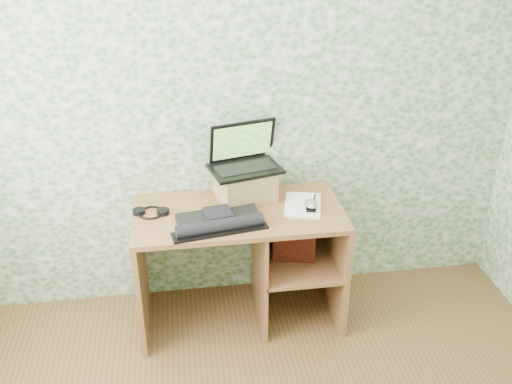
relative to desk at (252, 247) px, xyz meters
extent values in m
plane|color=silver|center=(-0.08, 0.28, 0.82)|extent=(3.50, 0.00, 3.50)
cube|color=brown|center=(-0.08, -0.03, 0.25)|extent=(1.20, 0.60, 0.03)
cube|color=brown|center=(-0.66, -0.03, -0.12)|extent=(0.03, 0.60, 0.72)
cube|color=brown|center=(0.51, -0.03, -0.12)|extent=(0.03, 0.60, 0.72)
cube|color=brown|center=(0.04, -0.03, -0.12)|extent=(0.02, 0.56, 0.72)
cube|color=brown|center=(0.27, -0.03, -0.10)|extent=(0.46, 0.56, 0.02)
cube|color=brown|center=(0.28, 0.26, -0.12)|extent=(0.48, 0.02, 0.72)
cube|color=#9E7347|center=(-0.02, 0.12, 0.36)|extent=(0.37, 0.33, 0.19)
cube|color=black|center=(-0.02, 0.12, 0.47)|extent=(0.45, 0.36, 0.02)
cube|color=black|center=(-0.02, 0.11, 0.48)|extent=(0.37, 0.23, 0.00)
cube|color=black|center=(-0.02, 0.23, 0.60)|extent=(0.40, 0.16, 0.25)
cube|color=#315819|center=(-0.02, 0.22, 0.60)|extent=(0.36, 0.13, 0.21)
cube|color=black|center=(-0.20, -0.11, 0.29)|extent=(0.48, 0.24, 0.04)
cube|color=black|center=(-0.20, -0.11, 0.30)|extent=(0.17, 0.17, 0.06)
cylinder|color=black|center=(-0.20, -0.23, 0.31)|extent=(0.48, 0.15, 0.07)
cube|color=black|center=(-0.20, -0.24, 0.28)|extent=(0.53, 0.19, 0.01)
torus|color=black|center=(-0.57, 0.02, 0.28)|extent=(0.17, 0.17, 0.01)
cylinder|color=black|center=(-0.64, 0.03, 0.28)|extent=(0.07, 0.07, 0.03)
cylinder|color=black|center=(-0.51, 0.00, 0.28)|extent=(0.07, 0.07, 0.03)
cube|color=white|center=(0.30, -0.02, 0.28)|extent=(0.27, 0.33, 0.01)
ellipsoid|color=#B3B3B5|center=(0.33, -0.08, 0.30)|extent=(0.08, 0.12, 0.04)
cylinder|color=black|center=(0.37, 0.01, 0.29)|extent=(0.05, 0.13, 0.01)
cube|color=maroon|center=(0.25, -0.03, 0.06)|extent=(0.26, 0.13, 0.30)
camera|label=1|loc=(-0.39, -2.85, 1.87)|focal=40.00mm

